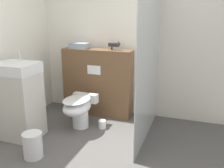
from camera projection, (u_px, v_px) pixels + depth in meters
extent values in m
cube|color=silver|center=(134.00, 38.00, 3.94)|extent=(8.00, 0.06, 2.50)
cube|color=brown|center=(98.00, 83.00, 4.07)|extent=(1.14, 0.27, 1.09)
cube|color=white|center=(94.00, 70.00, 3.88)|extent=(0.22, 0.01, 0.14)
cube|color=silver|center=(149.00, 64.00, 3.20)|extent=(0.01, 1.43, 2.03)
sphere|color=#B2B2B7|center=(136.00, 80.00, 2.59)|extent=(0.04, 0.04, 0.04)
cylinder|color=white|center=(80.00, 117.00, 3.69)|extent=(0.24, 0.24, 0.33)
ellipsoid|color=white|center=(77.00, 107.00, 3.55)|extent=(0.37, 0.52, 0.21)
ellipsoid|color=white|center=(77.00, 99.00, 3.52)|extent=(0.36, 0.51, 0.02)
cube|color=white|center=(86.00, 98.00, 3.80)|extent=(0.38, 0.11, 0.13)
cube|color=beige|center=(19.00, 106.00, 3.33)|extent=(0.54, 0.43, 0.89)
cube|color=white|center=(15.00, 68.00, 3.19)|extent=(0.55, 0.44, 0.14)
cylinder|color=silver|center=(20.00, 56.00, 3.26)|extent=(0.02, 0.02, 0.14)
cylinder|color=#2D2D33|center=(114.00, 44.00, 3.81)|extent=(0.16, 0.08, 0.08)
cone|color=#2D2D33|center=(120.00, 44.00, 3.78)|extent=(0.03, 0.07, 0.07)
cylinder|color=#2D2D33|center=(112.00, 47.00, 3.84)|extent=(0.03, 0.03, 0.08)
cube|color=#8C9EAD|center=(79.00, 46.00, 4.00)|extent=(0.30, 0.18, 0.09)
cylinder|color=white|center=(102.00, 124.00, 3.67)|extent=(0.11, 0.11, 0.12)
cylinder|color=silver|center=(33.00, 146.00, 2.91)|extent=(0.23, 0.23, 0.30)
cylinder|color=silver|center=(32.00, 134.00, 2.87)|extent=(0.23, 0.23, 0.01)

